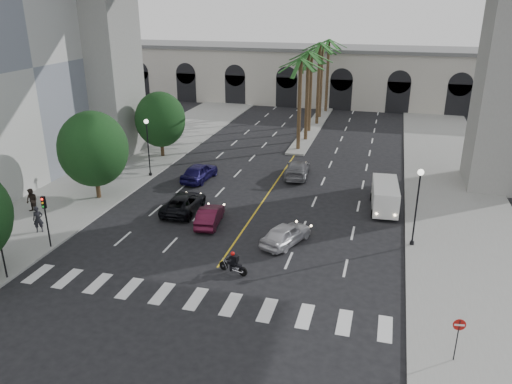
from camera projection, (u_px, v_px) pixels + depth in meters
name	position (u px, v px, depth m)	size (l,w,h in m)	color
ground	(206.00, 285.00, 28.39)	(140.00, 140.00, 0.00)	black
sidewalk_left	(110.00, 176.00, 45.54)	(8.00, 100.00, 0.15)	gray
sidewalk_right	(459.00, 210.00, 38.16)	(8.00, 100.00, 0.15)	gray
median	(313.00, 128.00, 62.53)	(2.00, 24.00, 0.20)	gray
pier_building	(332.00, 75.00, 76.30)	(71.00, 10.50, 8.50)	beige
palm_a	(301.00, 64.00, 50.28)	(3.20, 3.20, 10.30)	#47331E
palm_b	(308.00, 57.00, 53.75)	(3.20, 3.20, 10.60)	#47331E
palm_c	(312.00, 57.00, 57.59)	(3.20, 3.20, 10.10)	#47331E
palm_d	(320.00, 47.00, 60.83)	(3.20, 3.20, 10.90)	#47331E
palm_e	(323.00, 48.00, 64.65)	(3.20, 3.20, 10.40)	#47331E
palm_f	(329.00, 44.00, 68.08)	(3.20, 3.20, 10.70)	#47331E
street_tree_mid	(93.00, 149.00, 39.06)	(5.44, 5.44, 7.21)	#382616
street_tree_far	(160.00, 120.00, 49.96)	(5.04, 5.04, 6.68)	#382616
lamp_post_left_far	(148.00, 143.00, 44.42)	(0.40, 0.40, 5.35)	black
lamp_post_right	(417.00, 201.00, 31.62)	(0.40, 0.40, 5.35)	black
traffic_signal_near	(0.00, 241.00, 28.02)	(0.25, 0.18, 3.65)	black
traffic_signal_far	(45.00, 213.00, 31.61)	(0.25, 0.18, 3.65)	black
motorcycle_rider	(234.00, 264.00, 29.37)	(1.90, 0.71, 1.40)	black
car_a	(286.00, 234.00, 32.91)	(1.69, 4.19, 1.43)	silver
car_b	(210.00, 216.00, 35.77)	(1.41, 4.03, 1.33)	#430D20
car_c	(184.00, 203.00, 37.93)	(2.31, 5.01, 1.39)	black
car_d	(297.00, 169.00, 45.40)	(2.06, 5.06, 1.47)	slate
car_e	(199.00, 172.00, 44.44)	(1.87, 4.66, 1.59)	#120E42
cargo_van	(385.00, 196.00, 38.00)	(2.30, 5.10, 2.12)	white
pedestrian_a	(38.00, 219.00, 34.19)	(0.67, 0.44, 1.85)	black
pedestrian_b	(32.00, 201.00, 37.35)	(0.90, 0.70, 1.86)	black
do_not_enter_sign	(458.00, 331.00, 21.71)	(0.56, 0.10, 2.30)	black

